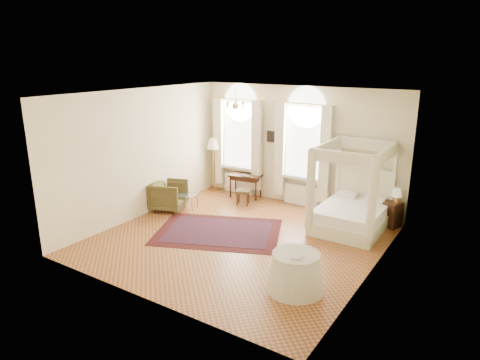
# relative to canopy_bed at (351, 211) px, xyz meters

# --- Properties ---
(ground) EXTENTS (6.00, 6.00, 0.00)m
(ground) POSITION_rel_canopy_bed_xyz_m (-1.94, -1.95, -0.48)
(ground) COLOR #AB6031
(ground) RESTS_ON ground
(room_walls) EXTENTS (6.00, 6.00, 6.00)m
(room_walls) POSITION_rel_canopy_bed_xyz_m (-1.94, -1.95, 1.50)
(room_walls) COLOR #F4E2BA
(room_walls) RESTS_ON ground
(window_left) EXTENTS (1.62, 0.27, 3.29)m
(window_left) POSITION_rel_canopy_bed_xyz_m (-3.84, 0.92, 1.01)
(window_left) COLOR white
(window_left) RESTS_ON room_walls
(window_right) EXTENTS (1.62, 0.27, 3.29)m
(window_right) POSITION_rel_canopy_bed_xyz_m (-1.74, 0.92, 1.01)
(window_right) COLOR white
(window_right) RESTS_ON room_walls
(chandelier) EXTENTS (0.51, 0.45, 0.50)m
(chandelier) POSITION_rel_canopy_bed_xyz_m (-2.84, -0.75, 2.43)
(chandelier) COLOR #C08B40
(chandelier) RESTS_ON room_walls
(wall_pictures) EXTENTS (2.54, 0.03, 0.39)m
(wall_pictures) POSITION_rel_canopy_bed_xyz_m (-1.86, 1.02, 1.41)
(wall_pictures) COLOR black
(wall_pictures) RESTS_ON room_walls
(canopy_bed) EXTENTS (1.61, 1.95, 2.09)m
(canopy_bed) POSITION_rel_canopy_bed_xyz_m (0.00, 0.00, 0.00)
(canopy_bed) COLOR beige
(canopy_bed) RESTS_ON ground
(nightstand) EXTENTS (0.57, 0.54, 0.64)m
(nightstand) POSITION_rel_canopy_bed_xyz_m (0.76, 0.75, -0.16)
(nightstand) COLOR #321B0D
(nightstand) RESTS_ON ground
(nightstand_lamp) EXTENTS (0.25, 0.25, 0.36)m
(nightstand_lamp) POSITION_rel_canopy_bed_xyz_m (0.86, 0.70, 0.40)
(nightstand_lamp) COLOR #C08B40
(nightstand_lamp) RESTS_ON nightstand
(writing_desk) EXTENTS (0.99, 0.62, 0.70)m
(writing_desk) POSITION_rel_canopy_bed_xyz_m (-3.44, 0.69, 0.12)
(writing_desk) COLOR #321B0D
(writing_desk) RESTS_ON ground
(laptop) EXTENTS (0.41, 0.34, 0.03)m
(laptop) POSITION_rel_canopy_bed_xyz_m (-3.35, 0.61, 0.24)
(laptop) COLOR black
(laptop) RESTS_ON writing_desk
(stool) EXTENTS (0.50, 0.50, 0.44)m
(stool) POSITION_rel_canopy_bed_xyz_m (-3.16, 0.10, -0.11)
(stool) COLOR #44361D
(stool) RESTS_ON ground
(armchair) EXTENTS (1.12, 1.11, 0.80)m
(armchair) POSITION_rel_canopy_bed_xyz_m (-4.64, -1.33, -0.07)
(armchair) COLOR #4B4320
(armchair) RESTS_ON ground
(coffee_table) EXTENTS (0.66, 0.53, 0.40)m
(coffee_table) POSITION_rel_canopy_bed_xyz_m (-4.29, -1.02, -0.11)
(coffee_table) COLOR silver
(coffee_table) RESTS_ON ground
(floor_lamp) EXTENTS (0.42, 0.42, 1.65)m
(floor_lamp) POSITION_rel_canopy_bed_xyz_m (-4.64, 0.75, 0.93)
(floor_lamp) COLOR #C08B40
(floor_lamp) RESTS_ON ground
(oriental_rug) EXTENTS (3.50, 3.07, 0.01)m
(oriental_rug) POSITION_rel_canopy_bed_xyz_m (-2.60, -1.88, -0.47)
(oriental_rug) COLOR #451011
(oriental_rug) RESTS_ON ground
(side_table) EXTENTS (1.04, 1.04, 0.71)m
(side_table) POSITION_rel_canopy_bed_xyz_m (0.10, -3.26, -0.13)
(side_table) COLOR beige
(side_table) RESTS_ON ground
(book) EXTENTS (0.24, 0.28, 0.02)m
(book) POSITION_rel_canopy_bed_xyz_m (0.08, -3.41, 0.25)
(book) COLOR black
(book) RESTS_ON side_table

